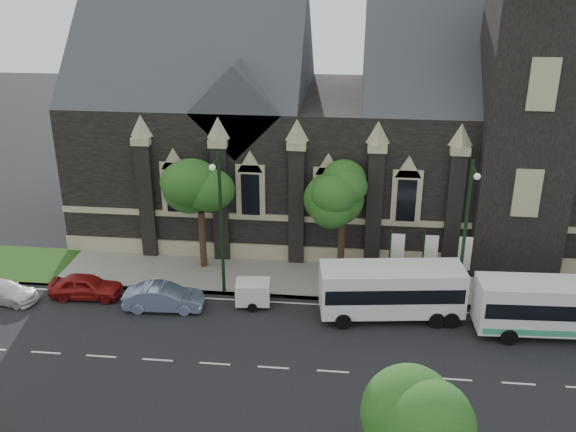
# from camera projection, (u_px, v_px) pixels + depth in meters

# --- Properties ---
(ground) EXTENTS (160.00, 160.00, 0.00)m
(ground) POSITION_uv_depth(u_px,v_px,m) (273.00, 368.00, 32.33)
(ground) COLOR black
(ground) RESTS_ON ground
(sidewalk) EXTENTS (80.00, 5.00, 0.15)m
(sidewalk) POSITION_uv_depth(u_px,v_px,m) (293.00, 278.00, 41.03)
(sidewalk) COLOR gray
(sidewalk) RESTS_ON ground
(museum) EXTENTS (40.00, 17.70, 29.90)m
(museum) POSITION_uv_depth(u_px,v_px,m) (377.00, 121.00, 45.97)
(museum) COLOR black
(museum) RESTS_ON ground
(tree_park_east) EXTENTS (3.40, 3.40, 6.28)m
(tree_park_east) POSITION_uv_depth(u_px,v_px,m) (420.00, 431.00, 21.38)
(tree_park_east) COLOR black
(tree_park_east) RESTS_ON ground
(tree_walk_right) EXTENTS (4.08, 4.08, 7.80)m
(tree_walk_right) POSITION_uv_depth(u_px,v_px,m) (347.00, 189.00, 39.64)
(tree_walk_right) COLOR black
(tree_walk_right) RESTS_ON ground
(tree_walk_left) EXTENTS (3.91, 3.91, 7.64)m
(tree_walk_left) POSITION_uv_depth(u_px,v_px,m) (204.00, 185.00, 40.56)
(tree_walk_left) COLOR black
(tree_walk_left) RESTS_ON ground
(street_lamp_near) EXTENTS (0.36, 1.88, 9.00)m
(street_lamp_near) POSITION_uv_depth(u_px,v_px,m) (466.00, 228.00, 35.90)
(street_lamp_near) COLOR black
(street_lamp_near) RESTS_ON ground
(street_lamp_mid) EXTENTS (0.36, 1.88, 9.00)m
(street_lamp_mid) POSITION_uv_depth(u_px,v_px,m) (220.00, 217.00, 37.30)
(street_lamp_mid) COLOR black
(street_lamp_mid) RESTS_ON ground
(banner_flag_left) EXTENTS (0.90, 0.10, 4.00)m
(banner_flag_left) POSITION_uv_depth(u_px,v_px,m) (394.00, 254.00, 39.06)
(banner_flag_left) COLOR black
(banner_flag_left) RESTS_ON ground
(banner_flag_center) EXTENTS (0.90, 0.10, 4.00)m
(banner_flag_center) POSITION_uv_depth(u_px,v_px,m) (428.00, 255.00, 38.86)
(banner_flag_center) COLOR black
(banner_flag_center) RESTS_ON ground
(banner_flag_right) EXTENTS (0.90, 0.10, 4.00)m
(banner_flag_right) POSITION_uv_depth(u_px,v_px,m) (462.00, 257.00, 38.66)
(banner_flag_right) COLOR black
(banner_flag_right) RESTS_ON ground
(shuttle_bus) EXTENTS (8.27, 3.67, 3.09)m
(shuttle_bus) POSITION_uv_depth(u_px,v_px,m) (392.00, 289.00, 36.23)
(shuttle_bus) COLOR white
(shuttle_bus) RESTS_ON ground
(box_trailer) EXTENTS (2.93, 1.73, 1.53)m
(box_trailer) POSITION_uv_depth(u_px,v_px,m) (253.00, 292.00, 37.71)
(box_trailer) COLOR silver
(box_trailer) RESTS_ON ground
(sedan) EXTENTS (4.70, 1.91, 1.52)m
(sedan) POSITION_uv_depth(u_px,v_px,m) (164.00, 297.00, 37.37)
(sedan) COLOR #7284A6
(sedan) RESTS_ON ground
(car_far_red) EXTENTS (4.38, 1.89, 1.47)m
(car_far_red) POSITION_uv_depth(u_px,v_px,m) (86.00, 286.00, 38.67)
(car_far_red) COLOR maroon
(car_far_red) RESTS_ON ground
(car_far_white) EXTENTS (4.41, 2.26, 1.23)m
(car_far_white) POSITION_uv_depth(u_px,v_px,m) (3.00, 292.00, 38.32)
(car_far_white) COLOR silver
(car_far_white) RESTS_ON ground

